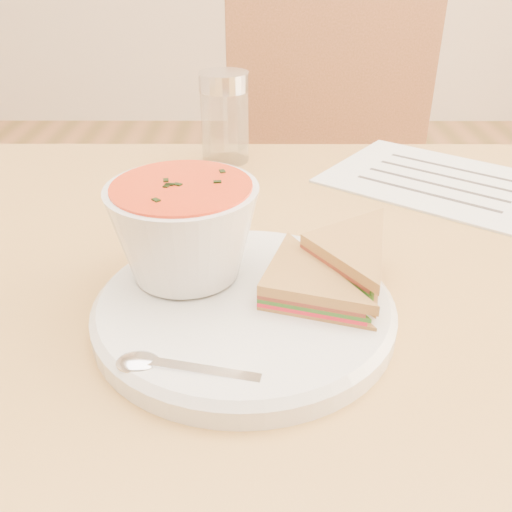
# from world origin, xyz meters

# --- Properties ---
(dining_table) EXTENTS (1.00, 0.70, 0.75)m
(dining_table) POSITION_xyz_m (0.00, 0.00, 0.38)
(dining_table) COLOR brown
(dining_table) RESTS_ON floor
(chair_far) EXTENTS (0.45, 0.45, 0.94)m
(chair_far) POSITION_xyz_m (0.09, 0.48, 0.47)
(chair_far) COLOR brown
(chair_far) RESTS_ON floor
(plate) EXTENTS (0.31, 0.31, 0.02)m
(plate) POSITION_xyz_m (-0.09, -0.10, 0.76)
(plate) COLOR silver
(plate) RESTS_ON dining_table
(soup_bowl) EXTENTS (0.13, 0.13, 0.09)m
(soup_bowl) POSITION_xyz_m (-0.14, -0.07, 0.81)
(soup_bowl) COLOR silver
(soup_bowl) RESTS_ON plate
(sandwich_half_a) EXTENTS (0.12, 0.12, 0.03)m
(sandwich_half_a) POSITION_xyz_m (-0.08, -0.12, 0.78)
(sandwich_half_a) COLOR #C19044
(sandwich_half_a) RESTS_ON plate
(sandwich_half_b) EXTENTS (0.14, 0.14, 0.03)m
(sandwich_half_b) POSITION_xyz_m (-0.04, -0.06, 0.79)
(sandwich_half_b) COLOR #C19044
(sandwich_half_b) RESTS_ON plate
(spoon) EXTENTS (0.16, 0.06, 0.01)m
(spoon) POSITION_xyz_m (-0.12, -0.20, 0.77)
(spoon) COLOR silver
(spoon) RESTS_ON plate
(paper_menu) EXTENTS (0.35, 0.33, 0.00)m
(paper_menu) POSITION_xyz_m (0.16, 0.20, 0.75)
(paper_menu) COLOR silver
(paper_menu) RESTS_ON dining_table
(condiment_shaker) EXTENTS (0.09, 0.09, 0.12)m
(condiment_shaker) POSITION_xyz_m (-0.12, 0.28, 0.81)
(condiment_shaker) COLOR silver
(condiment_shaker) RESTS_ON dining_table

